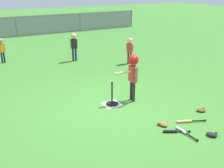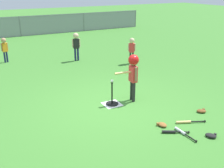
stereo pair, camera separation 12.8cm
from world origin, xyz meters
The scene contains 15 objects.
ground_plane centered at (0.00, 0.00, 0.00)m, with size 60.00×60.00×0.00m, color #3D7A2D.
home_plate centered at (0.07, 0.13, 0.00)m, with size 0.44×0.44×0.01m, color white.
batting_tee centered at (0.07, 0.13, 0.09)m, with size 0.32×0.32×0.59m.
baseball_on_tee centered at (0.07, 0.13, 0.63)m, with size 0.07×0.07×0.07m, color white.
batter_child centered at (0.64, 0.08, 0.88)m, with size 0.65×0.35×1.24m.
fielder_deep_right centered at (-1.66, 5.60, 0.62)m, with size 0.27×0.19×0.96m.
fielder_deep_left centered at (0.86, 4.51, 0.71)m, with size 0.32×0.22×1.11m.
fielder_near_right centered at (2.56, 3.11, 0.63)m, with size 0.24×0.22×0.99m.
spare_bat_silver centered at (0.63, -1.85, 0.03)m, with size 0.06×0.61×0.06m.
spare_bat_wood centered at (1.02, -1.55, 0.03)m, with size 0.63×0.32×0.06m.
spare_bat_black centered at (0.45, -1.72, 0.03)m, with size 0.51×0.33×0.06m.
glove_by_plate centered at (0.47, -1.39, 0.04)m, with size 0.18×0.23×0.07m.
glove_near_bats centered at (1.04, -2.22, 0.04)m, with size 0.25×0.27×0.07m.
glove_tossed_aside centered at (1.72, -1.31, 0.04)m, with size 0.27×0.25×0.07m.
outfield_fence centered at (0.00, 11.12, 0.62)m, with size 16.06×0.06×1.15m.
Camera 1 is at (-3.09, -5.37, 2.89)m, focal length 43.65 mm.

